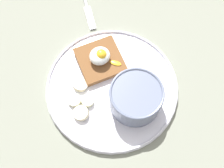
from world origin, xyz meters
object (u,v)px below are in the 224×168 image
(banana_slice_front, at_px, (87,101))
(knife, at_px, (87,8))
(banana_slice_right, at_px, (80,84))
(banana_slice_back, at_px, (81,113))
(toast_slice, at_px, (100,60))
(banana_slice_left, at_px, (74,100))
(poached_egg, at_px, (100,56))
(oatmeal_bowl, at_px, (136,98))

(banana_slice_front, relative_size, knife, 0.29)
(banana_slice_right, bearing_deg, banana_slice_back, 60.37)
(toast_slice, height_order, banana_slice_right, toast_slice)
(banana_slice_left, relative_size, banana_slice_right, 0.95)
(poached_egg, distance_m, knife, 0.17)
(toast_slice, relative_size, poached_egg, 1.77)
(banana_slice_front, height_order, banana_slice_left, banana_slice_front)
(banana_slice_left, bearing_deg, knife, -127.78)
(oatmeal_bowl, distance_m, knife, 0.29)
(banana_slice_right, bearing_deg, toast_slice, -159.74)
(oatmeal_bowl, height_order, banana_slice_back, oatmeal_bowl)
(banana_slice_right, bearing_deg, poached_egg, -160.66)
(banana_slice_left, bearing_deg, banana_slice_back, 85.21)
(oatmeal_bowl, height_order, banana_slice_left, oatmeal_bowl)
(oatmeal_bowl, bearing_deg, toast_slice, -85.71)
(toast_slice, xyz_separation_m, banana_slice_front, (0.08, 0.07, -0.00))
(toast_slice, relative_size, banana_slice_front, 3.11)
(poached_egg, relative_size, banana_slice_left, 1.65)
(banana_slice_front, xyz_separation_m, banana_slice_right, (-0.01, -0.04, -0.00))
(knife, bearing_deg, toast_slice, 69.47)
(banana_slice_front, bearing_deg, banana_slice_right, -99.97)
(toast_slice, bearing_deg, banana_slice_left, 26.69)
(toast_slice, relative_size, banana_slice_right, 2.78)
(oatmeal_bowl, relative_size, banana_slice_front, 3.08)
(banana_slice_right, height_order, knife, banana_slice_right)
(banana_slice_back, relative_size, knife, 0.38)
(toast_slice, bearing_deg, banana_slice_right, 20.26)
(banana_slice_front, height_order, banana_slice_right, same)
(oatmeal_bowl, xyz_separation_m, banana_slice_back, (0.11, -0.04, -0.03))
(banana_slice_front, bearing_deg, poached_egg, -139.21)
(toast_slice, distance_m, banana_slice_back, 0.14)
(toast_slice, bearing_deg, banana_slice_front, 41.50)
(oatmeal_bowl, xyz_separation_m, toast_slice, (0.01, -0.13, -0.02))
(banana_slice_left, bearing_deg, banana_slice_right, -141.24)
(oatmeal_bowl, height_order, knife, oatmeal_bowl)
(toast_slice, relative_size, banana_slice_left, 2.91)
(toast_slice, xyz_separation_m, banana_slice_right, (0.07, 0.03, -0.00))
(banana_slice_front, bearing_deg, toast_slice, -138.50)
(banana_slice_back, bearing_deg, toast_slice, -140.52)
(oatmeal_bowl, distance_m, banana_slice_right, 0.13)
(poached_egg, distance_m, banana_slice_front, 0.11)
(oatmeal_bowl, relative_size, knife, 0.89)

